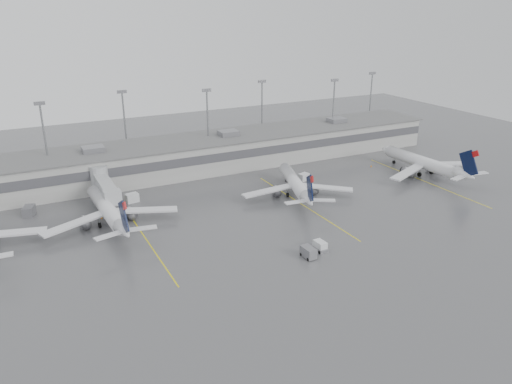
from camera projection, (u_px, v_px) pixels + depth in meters
name	position (u px, v px, depth m)	size (l,w,h in m)	color
ground	(290.00, 273.00, 80.96)	(260.00, 260.00, 0.00)	#4B4B4D
terminal	(175.00, 157.00, 127.86)	(152.00, 17.00, 9.45)	#9F9F9A
light_masts	(167.00, 123.00, 129.90)	(142.40, 8.00, 20.60)	gray
jet_bridge_right	(103.00, 185.00, 109.06)	(4.00, 17.20, 7.00)	#95979A
stand_markings	(230.00, 220.00, 100.98)	(105.25, 40.00, 0.01)	yellow
jet_mid_left	(108.00, 210.00, 97.76)	(26.75, 30.01, 9.71)	silver
jet_mid_right	(296.00, 184.00, 112.68)	(24.34, 27.72, 9.26)	silver
jet_far_right	(425.00, 163.00, 126.59)	(27.87, 31.27, 10.11)	silver
baggage_tug	(320.00, 247.00, 88.11)	(1.97, 2.92, 1.82)	silver
baggage_cart	(308.00, 252.00, 85.66)	(1.85, 3.04, 1.90)	slate
gse_uld_b	(132.00, 198.00, 109.79)	(2.73, 1.82, 1.93)	silver
gse_uld_c	(304.00, 177.00, 123.27)	(2.51, 1.67, 1.77)	silver
gse_loader	(29.00, 211.00, 102.79)	(1.99, 3.18, 1.99)	slate
cone_b	(102.00, 217.00, 101.60)	(0.41, 0.41, 0.66)	orange
cone_c	(275.00, 192.00, 115.05)	(0.40, 0.40, 0.64)	orange
cone_d	(371.00, 166.00, 133.73)	(0.38, 0.38, 0.60)	orange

